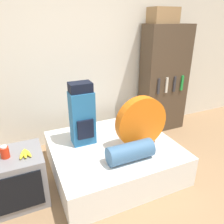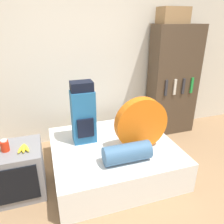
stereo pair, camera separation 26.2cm
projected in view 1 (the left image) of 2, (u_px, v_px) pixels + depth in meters
name	position (u px, v px, depth m)	size (l,w,h in m)	color
ground_plane	(149.00, 220.00, 2.20)	(16.00, 16.00, 0.00)	#997551
wall_back	(84.00, 59.00, 3.30)	(8.00, 0.05, 2.60)	silver
bed	(113.00, 156.00, 2.88)	(1.53, 1.40, 0.39)	white
backpack	(82.00, 115.00, 2.70)	(0.29, 0.24, 0.80)	#23669E
tent_bag	(141.00, 122.00, 2.65)	(0.65, 0.12, 0.65)	orange
sleeping_roll	(130.00, 152.00, 2.45)	(0.54, 0.22, 0.22)	#3D668E
television	(19.00, 177.00, 2.36)	(0.54, 0.54, 0.58)	gray
canister	(5.00, 152.00, 2.19)	(0.09, 0.09, 0.13)	red
banana_bunch	(25.00, 153.00, 2.24)	(0.14, 0.18, 0.04)	yellow
bookshelf	(164.00, 80.00, 3.74)	(0.79, 0.37, 1.80)	#473828
cardboard_box	(163.00, 15.00, 3.32)	(0.43, 0.29, 0.23)	#99754C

